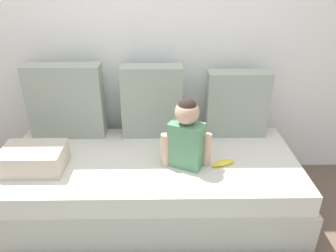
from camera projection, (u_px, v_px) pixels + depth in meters
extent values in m
plane|color=brown|center=(153.00, 206.00, 2.46)|extent=(12.00, 12.00, 0.00)
cube|color=white|center=(151.00, 23.00, 2.42)|extent=(5.29, 0.10, 2.51)
cube|color=beige|center=(152.00, 191.00, 2.40)|extent=(2.09, 0.92, 0.28)
cube|color=silver|center=(152.00, 167.00, 2.30)|extent=(2.03, 0.89, 0.16)
cube|color=#99A393|center=(66.00, 101.00, 2.45)|extent=(0.56, 0.16, 0.57)
cube|color=#99A393|center=(152.00, 102.00, 2.46)|extent=(0.46, 0.16, 0.56)
cube|color=#99A393|center=(237.00, 104.00, 2.48)|extent=(0.46, 0.16, 0.51)
cube|color=#568E66|center=(186.00, 145.00, 2.12)|extent=(0.25, 0.21, 0.31)
sphere|color=tan|center=(187.00, 112.00, 2.01)|extent=(0.15, 0.15, 0.15)
sphere|color=#2D231E|center=(187.00, 107.00, 1.99)|extent=(0.12, 0.12, 0.12)
cylinder|color=tan|center=(165.00, 150.00, 2.13)|extent=(0.06, 0.06, 0.23)
cylinder|color=tan|center=(207.00, 150.00, 2.14)|extent=(0.06, 0.06, 0.23)
ellipsoid|color=yellow|center=(223.00, 163.00, 2.17)|extent=(0.17, 0.10, 0.04)
cube|color=beige|center=(34.00, 159.00, 2.12)|extent=(0.40, 0.28, 0.15)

